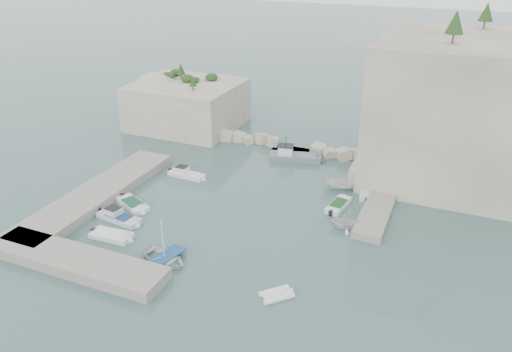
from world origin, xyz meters
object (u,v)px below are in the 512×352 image
at_px(inflatable_dinghy, 276,296).
at_px(tender_east_b, 338,207).
at_px(tender_east_a, 345,228).
at_px(motorboat_d, 119,220).
at_px(rowboat, 165,261).
at_px(motorboat_e, 112,238).
at_px(work_boat, 295,160).
at_px(tender_east_d, 343,189).
at_px(tender_east_c, 366,194).
at_px(motorboat_c, 133,206).
at_px(motorboat_a, 187,177).

xyz_separation_m(inflatable_dinghy, tender_east_b, (0.85, 17.20, 0.00)).
relative_size(tender_east_a, tender_east_b, 0.73).
distance_m(motorboat_d, rowboat, 9.76).
xyz_separation_m(motorboat_e, work_boat, (10.61, 25.87, 0.00)).
relative_size(tender_east_a, work_boat, 0.45).
distance_m(motorboat_e, tender_east_d, 27.30).
xyz_separation_m(tender_east_a, tender_east_b, (-1.75, 4.05, 0.00)).
height_order(motorboat_d, rowboat, motorboat_d).
bearing_deg(rowboat, tender_east_b, -24.22).
distance_m(motorboat_d, tender_east_c, 28.41).
distance_m(inflatable_dinghy, work_boat, 28.97).
xyz_separation_m(inflatable_dinghy, tender_east_a, (2.60, 13.15, 0.00)).
bearing_deg(motorboat_c, tender_east_b, 48.02).
distance_m(tender_east_a, tender_east_b, 4.41).
bearing_deg(motorboat_d, work_boat, 69.82).
relative_size(rowboat, tender_east_d, 1.01).
xyz_separation_m(motorboat_e, motorboat_d, (-1.49, 3.19, 0.00)).
bearing_deg(motorboat_d, rowboat, -20.03).
distance_m(rowboat, tender_east_b, 20.62).
relative_size(inflatable_dinghy, tender_east_c, 0.60).
height_order(tender_east_b, tender_east_d, tender_east_d).
bearing_deg(tender_east_d, work_boat, 34.93).
distance_m(motorboat_a, rowboat, 18.42).
bearing_deg(motorboat_c, inflatable_dinghy, 3.44).
height_order(motorboat_e, motorboat_d, motorboat_d).
bearing_deg(motorboat_c, rowboat, -14.66).
relative_size(motorboat_a, tender_east_a, 1.56).
xyz_separation_m(motorboat_c, tender_east_b, (21.39, 8.88, 0.00)).
distance_m(motorboat_e, tender_east_c, 29.27).
relative_size(tender_east_b, work_boat, 0.62).
bearing_deg(motorboat_d, tender_east_c, 43.57).
bearing_deg(tender_east_a, motorboat_d, 93.45).
height_order(tender_east_d, work_boat, work_boat).
bearing_deg(tender_east_b, tender_east_c, -17.90).
distance_m(inflatable_dinghy, tender_east_c, 21.97).
distance_m(motorboat_a, tender_east_d, 19.54).
bearing_deg(motorboat_c, tender_east_c, 55.13).
xyz_separation_m(tender_east_b, tender_east_c, (2.20, 4.55, 0.00)).
bearing_deg(work_boat, rowboat, -111.36).
distance_m(rowboat, tender_east_c, 25.61).
xyz_separation_m(inflatable_dinghy, work_boat, (-7.93, 27.87, 0.00)).
height_order(rowboat, work_boat, work_boat).
xyz_separation_m(motorboat_c, tender_east_a, (23.14, 4.83, 0.00)).
relative_size(motorboat_c, tender_east_c, 1.01).
bearing_deg(tender_east_a, work_boat, 19.66).
bearing_deg(inflatable_dinghy, motorboat_d, 119.78).
bearing_deg(tender_east_c, tender_east_d, 75.95).
relative_size(inflatable_dinghy, tender_east_a, 0.87).
height_order(motorboat_e, tender_east_b, same).
xyz_separation_m(motorboat_c, rowboat, (9.13, -7.70, 0.00)).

